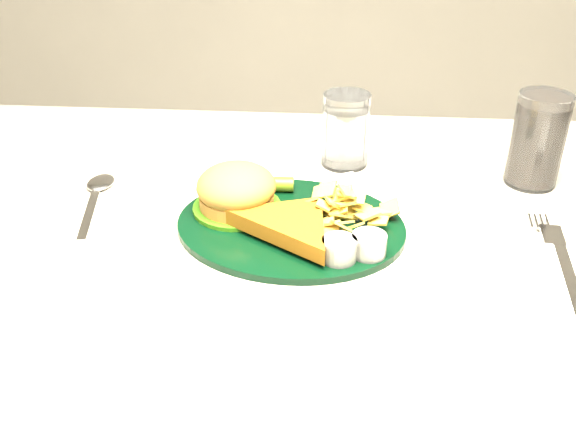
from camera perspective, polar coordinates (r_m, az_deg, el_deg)
name	(u,v)px	position (r m, az deg, el deg)	size (l,w,h in m)	color
dinner_plate	(291,207)	(0.77, 0.23, 0.84)	(0.28, 0.23, 0.06)	black
water_glass	(346,130)	(0.94, 5.15, 7.62)	(0.07, 0.07, 0.11)	white
cola_glass	(538,140)	(0.94, 21.32, 6.31)	(0.07, 0.07, 0.13)	black
fork_napkin	(568,277)	(0.76, 23.61, -4.99)	(0.15, 0.19, 0.01)	white
spoon	(89,213)	(0.85, -17.30, 0.29)	(0.05, 0.17, 0.01)	silver
ramekin	(192,158)	(0.95, -8.53, 5.12)	(0.05, 0.05, 0.03)	white
wrapped_straw	(283,190)	(0.87, -0.46, 2.32)	(0.22, 0.08, 0.01)	silver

